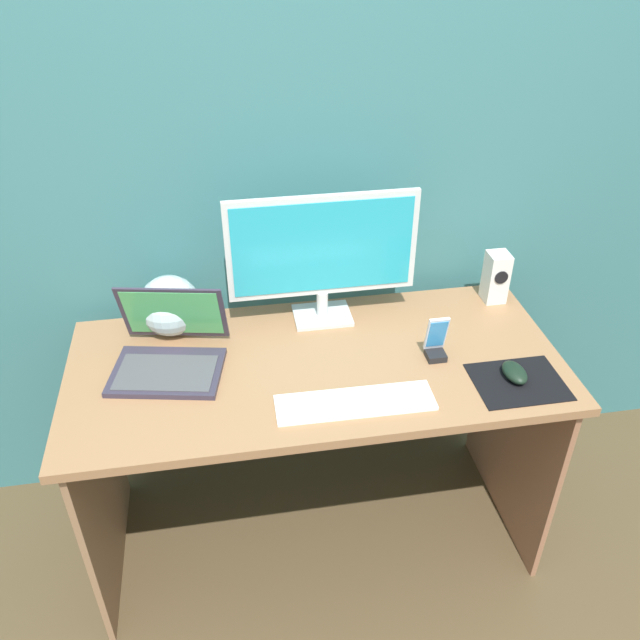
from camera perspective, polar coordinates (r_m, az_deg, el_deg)
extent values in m
plane|color=brown|center=(2.44, -0.29, -17.65)|extent=(8.00, 8.00, 0.00)
cube|color=#3A7478|center=(2.02, -2.34, 14.88)|extent=(6.00, 0.04, 2.50)
cube|color=#966945|center=(1.92, -0.35, -3.97)|extent=(1.43, 0.65, 0.03)
cube|color=#8F684A|center=(2.20, -18.43, -13.30)|extent=(0.02, 0.61, 0.72)
cube|color=#966448|center=(2.34, 16.42, -9.31)|extent=(0.02, 0.61, 0.72)
cube|color=silver|center=(2.09, 0.20, 0.41)|extent=(0.18, 0.14, 0.01)
cylinder|color=silver|center=(2.07, 0.20, 1.47)|extent=(0.04, 0.04, 0.08)
cube|color=silver|center=(1.96, 0.21, 6.44)|extent=(0.58, 0.02, 0.32)
cube|color=#26A5BF|center=(1.96, 0.26, 6.30)|extent=(0.54, 0.00, 0.29)
cube|color=silver|center=(2.21, 15.01, 3.62)|extent=(0.07, 0.07, 0.17)
cylinder|color=black|center=(2.17, 15.47, 3.57)|extent=(0.04, 0.00, 0.04)
cube|color=#332D3E|center=(1.91, -13.12, -4.41)|extent=(0.34, 0.27, 0.02)
cube|color=#47474C|center=(1.89, -13.22, -4.39)|extent=(0.30, 0.21, 0.00)
cube|color=#332D3E|center=(1.95, -12.63, 0.62)|extent=(0.31, 0.13, 0.20)
cube|color=#4CB266|center=(1.95, -12.66, 0.58)|extent=(0.28, 0.11, 0.17)
sphere|color=silver|center=(2.04, -12.90, 1.22)|extent=(0.19, 0.19, 0.19)
cube|color=white|center=(1.76, 3.06, -7.17)|extent=(0.43, 0.12, 0.01)
cube|color=black|center=(1.91, 16.81, -5.16)|extent=(0.25, 0.20, 0.00)
ellipsoid|color=black|center=(1.91, 16.53, -4.39)|extent=(0.06, 0.10, 0.04)
cube|color=black|center=(1.94, 9.99, -3.02)|extent=(0.06, 0.05, 0.02)
cube|color=silver|center=(1.91, 10.07, -1.16)|extent=(0.06, 0.03, 0.12)
cube|color=#338CD8|center=(1.91, 10.13, -1.22)|extent=(0.05, 0.02, 0.10)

